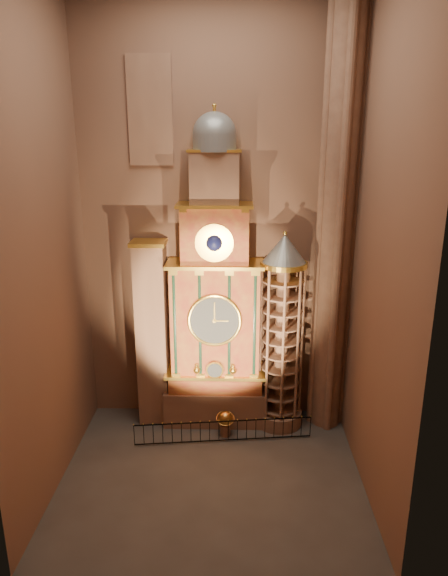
{
  "coord_description": "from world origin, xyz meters",
  "views": [
    {
      "loc": [
        1.12,
        -20.52,
        15.49
      ],
      "look_at": [
        0.51,
        3.0,
        8.34
      ],
      "focal_mm": 32.0,
      "sensor_mm": 36.0,
      "label": 1
    }
  ],
  "objects_px": {
    "stair_turret": "(281,335)",
    "iron_railing": "(224,431)",
    "celestial_globe": "(225,421)",
    "portrait_tower": "(152,334)",
    "astronomical_clock": "(215,307)"
  },
  "relations": [
    {
      "from": "portrait_tower",
      "to": "celestial_globe",
      "type": "xyz_separation_m",
      "value": [
        3.97,
        -1.6,
        -4.3
      ]
    },
    {
      "from": "iron_railing",
      "to": "portrait_tower",
      "type": "bearing_deg",
      "value": 150.29
    },
    {
      "from": "portrait_tower",
      "to": "stair_turret",
      "type": "bearing_deg",
      "value": -2.33
    },
    {
      "from": "celestial_globe",
      "to": "portrait_tower",
      "type": "bearing_deg",
      "value": 158.09
    },
    {
      "from": "astronomical_clock",
      "to": "stair_turret",
      "type": "relative_size",
      "value": 1.55
    },
    {
      "from": "iron_railing",
      "to": "stair_turret",
      "type": "bearing_deg",
      "value": 32.78
    },
    {
      "from": "stair_turret",
      "to": "celestial_globe",
      "type": "relative_size",
      "value": 7.65
    },
    {
      "from": "astronomical_clock",
      "to": "celestial_globe",
      "type": "height_order",
      "value": "astronomical_clock"
    },
    {
      "from": "stair_turret",
      "to": "iron_railing",
      "type": "relative_size",
      "value": 1.18
    },
    {
      "from": "astronomical_clock",
      "to": "portrait_tower",
      "type": "distance_m",
      "value": 3.73
    },
    {
      "from": "iron_railing",
      "to": "astronomical_clock",
      "type": "bearing_deg",
      "value": 102.53
    },
    {
      "from": "portrait_tower",
      "to": "iron_railing",
      "type": "xyz_separation_m",
      "value": [
        3.89,
        -2.22,
        -4.51
      ]
    },
    {
      "from": "portrait_tower",
      "to": "iron_railing",
      "type": "bearing_deg",
      "value": -29.71
    },
    {
      "from": "celestial_globe",
      "to": "iron_railing",
      "type": "distance_m",
      "value": 0.66
    },
    {
      "from": "astronomical_clock",
      "to": "stair_turret",
      "type": "bearing_deg",
      "value": -4.3
    }
  ]
}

